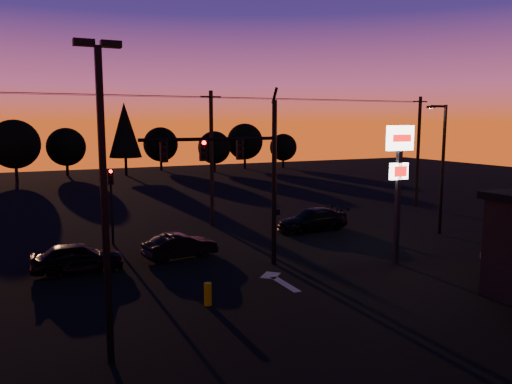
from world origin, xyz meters
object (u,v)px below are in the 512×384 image
Objects in this scene: pylon_sign at (399,165)px; secondary_signal at (111,195)px; streetlight at (442,164)px; car_mid at (180,246)px; car_right at (312,220)px; bollard at (208,294)px; car_left at (78,257)px; parking_lot_light at (103,183)px; traffic_signal_mast at (244,166)px.

secondary_signal is at bearing 140.23° from pylon_sign.
car_mid is (-16.24, 1.60, -3.79)m from streetlight.
bollard is at bearing -50.60° from car_right.
car_left reaches higher than car_right.
car_left is (0.12, 9.72, -4.56)m from parking_lot_light.
traffic_signal_mast is 1.07× the size of streetlight.
streetlight is 8.70m from car_right.
pylon_sign is (14.50, 4.50, -0.36)m from parking_lot_light.
pylon_sign is 0.85× the size of streetlight.
bollard is at bearing -81.82° from secondary_signal.
parking_lot_light is 7.08m from bollard.
pylon_sign is 9.34m from car_right.
parking_lot_light reaches higher than car_left.
traffic_signal_mast is 10.35m from car_right.
secondary_signal is 14.90m from parking_lot_light.
streetlight is 2.10× the size of car_mid.
parking_lot_light reaches higher than pylon_sign.
streetlight is 1.93× the size of car_left.
traffic_signal_mast is at bearing 43.37° from parking_lot_light.
traffic_signal_mast is 8.86m from car_left.
bollard is at bearing -162.67° from streetlight.
parking_lot_light is at bearing -52.00° from car_right.
secondary_signal is at bearing 123.19° from traffic_signal_mast.
bollard is at bearing 163.60° from car_mid.
parking_lot_light is at bearing -177.51° from car_left.
streetlight is at bearing 53.81° from car_right.
car_left is at bearing 121.28° from bollard.
bollard is (-17.27, -5.39, -3.98)m from streetlight.
car_right is (7.43, 5.83, -4.23)m from traffic_signal_mast.
secondary_signal is (-4.90, 7.49, -2.07)m from traffic_signal_mast.
pylon_sign is at bearing -149.92° from streetlight.
car_right is (0.34, 8.33, -4.21)m from pylon_sign.
car_right is at bearing -82.19° from car_mid.
bollard is 7.74m from car_left.
streetlight reaches higher than pylon_sign.
secondary_signal is 0.48× the size of parking_lot_light.
car_left is (-2.38, -4.76, -2.16)m from secondary_signal.
car_left is (-4.02, 6.61, 0.27)m from bollard.
traffic_signal_mast is 5.76m from car_mid.
parking_lot_light reaches higher than car_mid.
car_mid is at bearing -58.68° from secondary_signal.
pylon_sign is at bearing 7.63° from bollard.
bollard is 0.21× the size of car_left.
secondary_signal is 0.90× the size of car_right.
parking_lot_light reaches higher than car_right.
parking_lot_light is 1.34× the size of pylon_sign.
parking_lot_light is 20.14m from car_right.
parking_lot_light is (-2.50, -14.49, 2.41)m from secondary_signal.
pylon_sign reaches higher than car_left.
parking_lot_light is 12.26m from car_mid.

